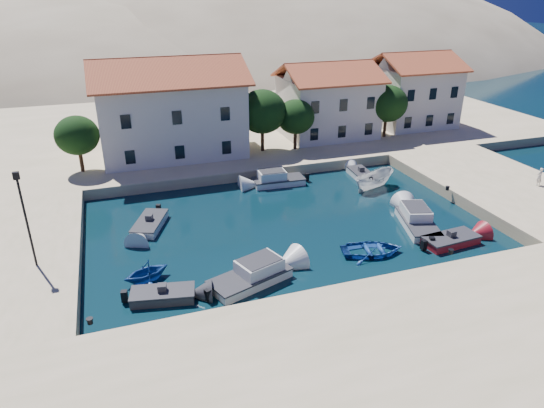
{
  "coord_description": "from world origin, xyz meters",
  "views": [
    {
      "loc": [
        -11.92,
        -21.49,
        16.98
      ],
      "look_at": [
        -1.22,
        9.97,
        2.0
      ],
      "focal_mm": 32.0,
      "sensor_mm": 36.0,
      "label": 1
    }
  ],
  "objects": [
    {
      "name": "quay_south",
      "position": [
        0.0,
        -6.0,
        0.5
      ],
      "size": [
        52.0,
        12.0,
        1.0
      ],
      "primitive_type": "cube",
      "color": "tan",
      "rests_on": "ground"
    },
    {
      "name": "quay_east",
      "position": [
        20.5,
        10.0,
        0.5
      ],
      "size": [
        11.0,
        20.0,
        1.0
      ],
      "primitive_type": "cube",
      "color": "tan",
      "rests_on": "ground"
    },
    {
      "name": "bollards",
      "position": [
        2.8,
        3.87,
        1.15
      ],
      "size": [
        29.36,
        9.56,
        0.3
      ],
      "color": "black",
      "rests_on": "ground"
    },
    {
      "name": "rowboat_west",
      "position": [
        -11.05,
        5.62,
        0.0
      ],
      "size": [
        3.56,
        3.31,
        1.53
      ],
      "primitive_type": "imported",
      "rotation": [
        0.0,
        0.0,
        -1.24
      ],
      "color": "#1A4591",
      "rests_on": "ground"
    },
    {
      "name": "quay_west",
      "position": [
        -19.0,
        10.0,
        0.5
      ],
      "size": [
        8.0,
        20.0,
        1.0
      ],
      "primitive_type": "cube",
      "color": "tan",
      "rests_on": "ground"
    },
    {
      "name": "motorboat_red_se",
      "position": [
        10.13,
        3.42,
        0.29
      ],
      "size": [
        4.26,
        2.18,
        1.25
      ],
      "rotation": [
        0.0,
        0.0,
        0.08
      ],
      "color": "maroon",
      "rests_on": "ground"
    },
    {
      "name": "cabin_cruiser_south",
      "position": [
        -4.96,
        3.2,
        0.48
      ],
      "size": [
        5.68,
        3.86,
        1.6
      ],
      "rotation": [
        0.0,
        0.0,
        0.34
      ],
      "color": "silver",
      "rests_on": "ground"
    },
    {
      "name": "cabin_cruiser_north",
      "position": [
        2.25,
        18.25,
        0.48
      ],
      "size": [
        4.88,
        2.26,
        1.6
      ],
      "rotation": [
        0.0,
        0.0,
        3.09
      ],
      "color": "silver",
      "rests_on": "ground"
    },
    {
      "name": "motorboat_white_ne",
      "position": [
        10.45,
        17.44,
        0.3
      ],
      "size": [
        1.95,
        3.69,
        1.25
      ],
      "rotation": [
        0.0,
        0.0,
        1.49
      ],
      "color": "silver",
      "rests_on": "ground"
    },
    {
      "name": "ground",
      "position": [
        0.0,
        0.0,
        0.0
      ],
      "size": [
        400.0,
        400.0,
        0.0
      ],
      "primitive_type": "plane",
      "color": "black",
      "rests_on": "ground"
    },
    {
      "name": "motorboat_grey_sw",
      "position": [
        -10.35,
        3.18,
        0.29
      ],
      "size": [
        3.99,
        2.34,
        1.25
      ],
      "rotation": [
        0.0,
        0.0,
        -0.19
      ],
      "color": "#2F2F33",
      "rests_on": "ground"
    },
    {
      "name": "rowboat_south",
      "position": [
        4.09,
        4.02,
        0.0
      ],
      "size": [
        4.83,
        3.88,
        0.89
      ],
      "primitive_type": "imported",
      "rotation": [
        0.0,
        0.0,
        1.36
      ],
      "color": "#1A4591",
      "rests_on": "ground"
    },
    {
      "name": "building_left",
      "position": [
        -6.0,
        28.0,
        5.94
      ],
      "size": [
        14.7,
        9.45,
        9.7
      ],
      "color": "beige",
      "rests_on": "quay_north"
    },
    {
      "name": "lamppost",
      "position": [
        -17.5,
        8.0,
        4.75
      ],
      "size": [
        0.35,
        0.25,
        6.22
      ],
      "color": "black",
      "rests_on": "quay_west"
    },
    {
      "name": "cabin_cruiser_east",
      "position": [
        9.42,
        6.44,
        0.48
      ],
      "size": [
        3.61,
        5.75,
        1.6
      ],
      "rotation": [
        0.0,
        0.0,
        1.28
      ],
      "color": "silver",
      "rests_on": "ground"
    },
    {
      "name": "hills",
      "position": [
        20.64,
        123.62,
        -23.4
      ],
      "size": [
        254.0,
        176.0,
        99.0
      ],
      "color": "gray",
      "rests_on": "ground"
    },
    {
      "name": "quay_north",
      "position": [
        2.0,
        38.0,
        0.5
      ],
      "size": [
        80.0,
        36.0,
        1.0
      ],
      "primitive_type": "cube",
      "color": "tan",
      "rests_on": "ground"
    },
    {
      "name": "pedestrian",
      "position": [
        22.92,
        8.37,
        1.8
      ],
      "size": [
        0.63,
        0.45,
        1.61
      ],
      "primitive_type": "imported",
      "rotation": [
        0.0,
        0.0,
        3.27
      ],
      "color": "silver",
      "rests_on": "quay_east"
    },
    {
      "name": "building_right",
      "position": [
        24.0,
        30.0,
        5.47
      ],
      "size": [
        9.45,
        8.4,
        8.8
      ],
      "color": "beige",
      "rests_on": "quay_north"
    },
    {
      "name": "boat_east",
      "position": [
        10.2,
        14.54,
        0.0
      ],
      "size": [
        4.91,
        3.12,
        1.78
      ],
      "primitive_type": "imported",
      "rotation": [
        0.0,
        0.0,
        1.9
      ],
      "color": "silver",
      "rests_on": "ground"
    },
    {
      "name": "motorboat_white_west",
      "position": [
        -10.09,
        13.09,
        0.29
      ],
      "size": [
        3.32,
        4.58,
        1.25
      ],
      "rotation": [
        0.0,
        0.0,
        -1.97
      ],
      "color": "silver",
      "rests_on": "ground"
    },
    {
      "name": "trees",
      "position": [
        4.51,
        25.46,
        4.84
      ],
      "size": [
        37.3,
        5.3,
        6.45
      ],
      "color": "#382314",
      "rests_on": "quay_north"
    },
    {
      "name": "building_mid",
      "position": [
        12.0,
        29.0,
        5.22
      ],
      "size": [
        10.5,
        8.4,
        8.3
      ],
      "color": "beige",
      "rests_on": "quay_north"
    }
  ]
}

